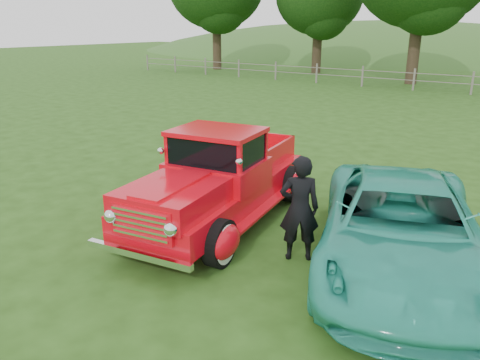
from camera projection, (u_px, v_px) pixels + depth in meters
The scene contains 5 objects.
ground at pixel (213, 253), 7.61m from camera, with size 140.00×140.00×0.00m, color #244612.
fence_line at pixel (472, 83), 24.49m from camera, with size 48.00×0.12×1.20m.
red_pickup at pixel (219, 181), 8.61m from camera, with size 2.78×5.19×1.78m.
teal_sedan at pixel (401, 228), 6.88m from camera, with size 2.29×4.97×1.38m, color teal.
man at pixel (299, 209), 7.19m from camera, with size 0.62×0.41×1.69m, color black.
Camera 1 is at (4.29, -5.34, 3.54)m, focal length 35.00 mm.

